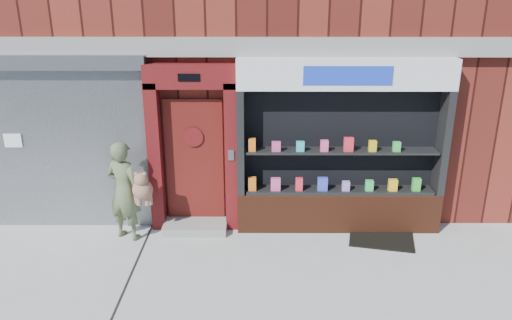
{
  "coord_description": "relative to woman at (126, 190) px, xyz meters",
  "views": [
    {
      "loc": [
        0.35,
        -6.16,
        4.1
      ],
      "look_at": [
        0.32,
        1.0,
        1.57
      ],
      "focal_mm": 35.0,
      "sensor_mm": 36.0,
      "label": 1
    }
  ],
  "objects": [
    {
      "name": "ground",
      "position": [
        1.84,
        -1.45,
        -0.87
      ],
      "size": [
        80.0,
        80.0,
        0.0
      ],
      "primitive_type": "plane",
      "color": "#9E9E99",
      "rests_on": "ground"
    },
    {
      "name": "shutter_bay",
      "position": [
        -1.16,
        0.48,
        0.85
      ],
      "size": [
        3.1,
        0.3,
        3.04
      ],
      "color": "gray",
      "rests_on": "ground"
    },
    {
      "name": "red_door_bay",
      "position": [
        1.09,
        0.41,
        0.59
      ],
      "size": [
        1.52,
        0.58,
        2.9
      ],
      "color": "#4C0D0E",
      "rests_on": "ground"
    },
    {
      "name": "woman",
      "position": [
        0.0,
        0.0,
        0.0
      ],
      "size": [
        0.86,
        0.63,
        1.72
      ],
      "color": "#555F3E",
      "rests_on": "ground"
    },
    {
      "name": "pharmacy_bay",
      "position": [
        3.58,
        0.36,
        0.5
      ],
      "size": [
        3.5,
        0.41,
        3.0
      ],
      "color": "#522313",
      "rests_on": "ground"
    },
    {
      "name": "doormat",
      "position": [
        4.28,
        -0.07,
        -0.86
      ],
      "size": [
        1.19,
        0.95,
        0.03
      ],
      "primitive_type": "cube",
      "rotation": [
        0.0,
        0.0,
        -0.22
      ],
      "color": "black",
      "rests_on": "ground"
    }
  ]
}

